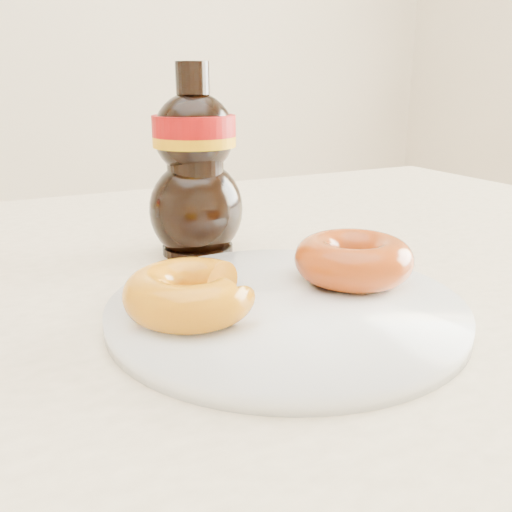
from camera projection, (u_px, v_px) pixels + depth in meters
name	position (u px, v px, depth m)	size (l,w,h in m)	color
dining_table	(150.00, 375.00, 0.52)	(1.40, 0.90, 0.75)	#FBE3BF
plate	(286.00, 308.00, 0.43)	(0.27, 0.27, 0.01)	white
donut_bitten	(190.00, 293.00, 0.40)	(0.09, 0.09, 0.03)	#C77E0B
donut_whole	(353.00, 259.00, 0.47)	(0.10, 0.10, 0.03)	#8B3109
syrup_bottle	(195.00, 162.00, 0.57)	(0.10, 0.08, 0.19)	black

